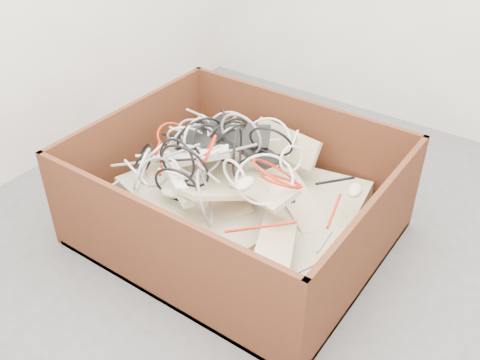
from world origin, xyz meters
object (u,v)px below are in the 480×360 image
Objects in this scene: power_strip_right at (178,184)px; vga_plug at (290,198)px; power_strip_left at (199,157)px; cardboard_box at (234,211)px.

vga_plug is (0.45, 0.19, 0.00)m from power_strip_right.
vga_plug is (0.51, -0.03, -0.01)m from power_strip_left.
vga_plug is at bearing 50.25° from power_strip_right.
power_strip_right is 5.88× the size of vga_plug.
vga_plug is (0.30, -0.02, 0.22)m from cardboard_box.
cardboard_box reaches higher than power_strip_left.
vga_plug is at bearing -4.03° from cardboard_box.
vga_plug is at bearing -34.23° from power_strip_left.
cardboard_box is at bearing -132.46° from vga_plug.
cardboard_box is at bearing -32.45° from power_strip_left.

